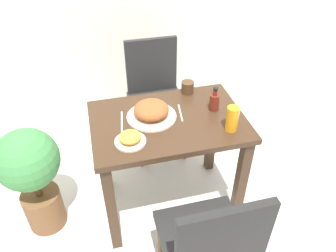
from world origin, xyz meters
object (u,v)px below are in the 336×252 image
(juice_glass, at_px, (232,119))
(side_plate, at_px, (130,138))
(chair_far, at_px, (155,92))
(drink_cup, at_px, (188,87))
(chair_near, at_px, (210,245))
(potted_plant_left, at_px, (32,173))
(sauce_bottle, at_px, (214,101))
(food_plate, at_px, (151,111))

(juice_glass, bearing_deg, side_plate, 177.10)
(chair_far, relative_size, side_plate, 5.34)
(drink_cup, xyz_separation_m, juice_glass, (0.12, -0.43, 0.03))
(chair_near, xyz_separation_m, potted_plant_left, (-0.84, 0.73, -0.05))
(juice_glass, xyz_separation_m, potted_plant_left, (-1.14, 0.21, -0.34))
(drink_cup, xyz_separation_m, potted_plant_left, (-1.02, -0.22, -0.30))
(side_plate, relative_size, juice_glass, 1.15)
(sauce_bottle, bearing_deg, chair_near, -110.51)
(chair_far, height_order, drink_cup, chair_far)
(chair_far, bearing_deg, food_plate, -103.93)
(chair_near, distance_m, juice_glass, 0.67)
(food_plate, height_order, drink_cup, food_plate)
(food_plate, height_order, sauce_bottle, sauce_bottle)
(chair_near, bearing_deg, food_plate, -81.66)
(chair_near, relative_size, potted_plant_left, 1.19)
(chair_far, relative_size, drink_cup, 11.30)
(side_plate, bearing_deg, juice_glass, -2.90)
(drink_cup, bearing_deg, side_plate, -137.53)
(drink_cup, height_order, sauce_bottle, sauce_bottle)
(chair_near, xyz_separation_m, drink_cup, (0.18, 0.96, 0.26))
(side_plate, xyz_separation_m, drink_cup, (0.44, 0.40, 0.01))
(chair_far, bearing_deg, juice_glass, -73.25)
(food_plate, xyz_separation_m, sauce_bottle, (0.38, -0.01, 0.02))
(chair_far, height_order, food_plate, chair_far)
(chair_far, bearing_deg, side_plate, -110.94)
(chair_far, xyz_separation_m, food_plate, (-0.15, -0.62, 0.26))
(chair_near, height_order, sauce_bottle, chair_near)
(side_plate, xyz_separation_m, sauce_bottle, (0.54, 0.18, 0.03))
(drink_cup, xyz_separation_m, sauce_bottle, (0.10, -0.22, 0.02))
(chair_far, relative_size, food_plate, 3.09)
(potted_plant_left, bearing_deg, juice_glass, -10.44)
(drink_cup, relative_size, juice_glass, 0.54)
(chair_near, bearing_deg, drink_cup, -100.40)
(chair_far, xyz_separation_m, potted_plant_left, (-0.89, -0.63, -0.05))
(food_plate, bearing_deg, side_plate, -129.20)
(sauce_bottle, bearing_deg, food_plate, 178.15)
(chair_near, height_order, juice_glass, chair_near)
(chair_near, bearing_deg, sauce_bottle, -110.51)
(food_plate, bearing_deg, drink_cup, 36.64)
(juice_glass, relative_size, sauce_bottle, 0.92)
(potted_plant_left, bearing_deg, side_plate, -17.44)
(food_plate, height_order, potted_plant_left, food_plate)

